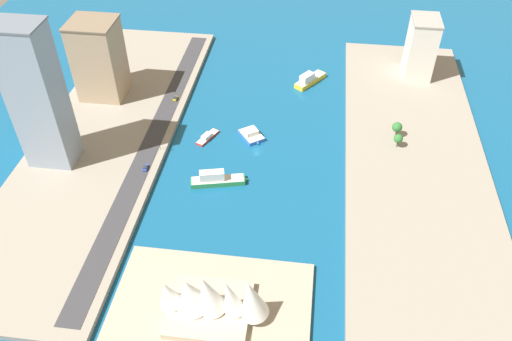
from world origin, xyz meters
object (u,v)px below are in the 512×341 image
hatchback_blue (145,168)px  traffic_light_waterfront (159,143)px  apartment_midrise_tan (99,59)px  catamaran_blue (251,135)px  taxi_yellow_cab (175,98)px  opera_landmark (211,298)px  tower_tall_glass (37,97)px  ferry_yellow_fast (310,79)px  ferry_green_doubledeck (216,179)px  hotel_broad_white (421,47)px  tugboat_red (207,137)px

hatchback_blue → traffic_light_waterfront: (-3.06, -15.98, 3.41)m
apartment_midrise_tan → traffic_light_waterfront: apartment_midrise_tan is taller
catamaran_blue → traffic_light_waterfront: bearing=24.0°
apartment_midrise_tan → taxi_yellow_cab: (-42.11, 1.72, -21.51)m
taxi_yellow_cab → opera_landmark: 145.29m
traffic_light_waterfront → apartment_midrise_tan: bearing=-45.9°
hatchback_blue → taxi_yellow_cab: size_ratio=1.09×
catamaran_blue → tower_tall_glass: (94.22, 33.22, 37.26)m
ferry_yellow_fast → hatchback_blue: size_ratio=4.99×
ferry_green_doubledeck → hatchback_blue: 35.98m
hatchback_blue → taxi_yellow_cab: taxi_yellow_cab is taller
tower_tall_glass → hotel_broad_white: size_ratio=2.00×
tower_tall_glass → hotel_broad_white: (-186.70, -106.66, -18.13)m
ferry_green_doubledeck → catamaran_blue: size_ratio=1.67×
hotel_broad_white → ferry_yellow_fast: bearing=13.1°
ferry_green_doubledeck → taxi_yellow_cab: ferry_green_doubledeck is taller
ferry_yellow_fast → hatchback_blue: (75.49, 94.23, 1.00)m
opera_landmark → hotel_broad_white: bearing=-116.5°
catamaran_blue → apartment_midrise_tan: bearing=-16.9°
ferry_yellow_fast → taxi_yellow_cab: (76.06, 32.74, 1.05)m
apartment_midrise_tan → traffic_light_waterfront: 68.21m
ferry_green_doubledeck → apartment_midrise_tan: apartment_midrise_tan is taller
apartment_midrise_tan → hatchback_blue: size_ratio=9.52×
tugboat_red → traffic_light_waterfront: bearing=35.7°
ferry_green_doubledeck → traffic_light_waterfront: traffic_light_waterfront is taller
catamaran_blue → tower_tall_glass: 106.63m
apartment_midrise_tan → hotel_broad_white: bearing=-165.9°
tugboat_red → ferry_yellow_fast: bearing=-129.1°
ferry_green_doubledeck → hotel_broad_white: 154.02m
catamaran_blue → apartment_midrise_tan: size_ratio=0.38×
taxi_yellow_cab → traffic_light_waterfront: bearing=94.6°
catamaran_blue → traffic_light_waterfront: (44.40, 19.76, 5.36)m
taxi_yellow_cab → opera_landmark: (-48.64, 136.73, 6.99)m
hotel_broad_white → ferry_green_doubledeck: bearing=47.1°
ferry_yellow_fast → apartment_midrise_tan: bearing=14.7°
apartment_midrise_tan → catamaran_blue: bearing=163.1°
apartment_midrise_tan → traffic_light_waterfront: size_ratio=6.91×
ferry_yellow_fast → traffic_light_waterfront: size_ratio=3.62×
tugboat_red → taxi_yellow_cab: size_ratio=3.68×
apartment_midrise_tan → traffic_light_waterfront: bearing=134.1°
hatchback_blue → opera_landmark: size_ratio=0.11×
tugboat_red → hotel_broad_white: size_ratio=0.44×
tugboat_red → hotel_broad_white: hotel_broad_white is taller
apartment_midrise_tan → ferry_green_doubledeck: bearing=139.9°
apartment_midrise_tan → hatchback_blue: (-42.68, 63.22, -21.56)m
ferry_green_doubledeck → tower_tall_glass: tower_tall_glass is taller
opera_landmark → traffic_light_waterfront: bearing=-63.7°
ferry_green_doubledeck → opera_landmark: size_ratio=0.66×
taxi_yellow_cab → ferry_green_doubledeck: bearing=119.5°
hotel_broad_white → taxi_yellow_cab: size_ratio=8.34×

